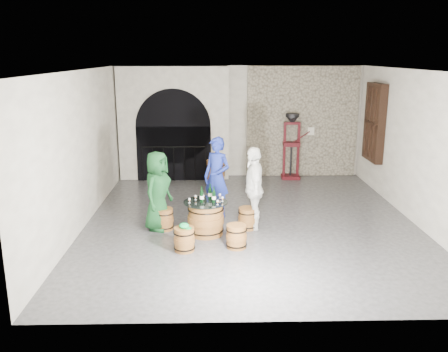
{
  "coord_description": "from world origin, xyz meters",
  "views": [
    {
      "loc": [
        -0.8,
        -9.69,
        3.51
      ],
      "look_at": [
        -0.57,
        -0.15,
        1.05
      ],
      "focal_mm": 38.0,
      "sensor_mm": 36.0,
      "label": 1
    }
  ],
  "objects_px": {
    "barrel_stool_right": "(248,218)",
    "corking_press": "(292,141)",
    "barrel_stool_far": "(215,210)",
    "barrel_table": "(206,218)",
    "barrel_stool_left": "(164,219)",
    "person_green": "(158,191)",
    "barrel_stool_near_left": "(184,239)",
    "wine_bottle_left": "(202,196)",
    "person_blue": "(217,177)",
    "wine_bottle_center": "(214,196)",
    "side_barrel": "(216,173)",
    "wine_bottle_right": "(210,193)",
    "person_white": "(254,188)",
    "barrel_stool_near_right": "(236,236)"
  },
  "relations": [
    {
      "from": "barrel_stool_near_left",
      "to": "wine_bottle_right",
      "type": "bearing_deg",
      "value": 64.22
    },
    {
      "from": "person_green",
      "to": "wine_bottle_left",
      "type": "xyz_separation_m",
      "value": [
        0.9,
        -0.37,
        -0.0
      ]
    },
    {
      "from": "person_white",
      "to": "corking_press",
      "type": "bearing_deg",
      "value": 160.47
    },
    {
      "from": "barrel_stool_near_right",
      "to": "barrel_stool_left",
      "type": "bearing_deg",
      "value": 145.37
    },
    {
      "from": "person_white",
      "to": "barrel_stool_right",
      "type": "bearing_deg",
      "value": -70.89
    },
    {
      "from": "barrel_stool_far",
      "to": "barrel_stool_near_left",
      "type": "distance_m",
      "value": 1.8
    },
    {
      "from": "wine_bottle_left",
      "to": "wine_bottle_right",
      "type": "relative_size",
      "value": 1.0
    },
    {
      "from": "barrel_table",
      "to": "wine_bottle_left",
      "type": "bearing_deg",
      "value": -155.4
    },
    {
      "from": "wine_bottle_right",
      "to": "corking_press",
      "type": "xyz_separation_m",
      "value": [
        2.31,
        4.2,
        0.28
      ]
    },
    {
      "from": "barrel_stool_left",
      "to": "person_green",
      "type": "bearing_deg",
      "value": 161.25
    },
    {
      "from": "barrel_stool_near_left",
      "to": "side_barrel",
      "type": "relative_size",
      "value": 0.63
    },
    {
      "from": "person_green",
      "to": "person_blue",
      "type": "distance_m",
      "value": 1.44
    },
    {
      "from": "barrel_table",
      "to": "barrel_stool_near_left",
      "type": "xyz_separation_m",
      "value": [
        -0.38,
        -0.82,
        -0.12
      ]
    },
    {
      "from": "person_green",
      "to": "wine_bottle_center",
      "type": "distance_m",
      "value": 1.21
    },
    {
      "from": "barrel_stool_far",
      "to": "wine_bottle_right",
      "type": "height_order",
      "value": "wine_bottle_right"
    },
    {
      "from": "barrel_stool_far",
      "to": "barrel_table",
      "type": "bearing_deg",
      "value": -101.95
    },
    {
      "from": "wine_bottle_left",
      "to": "wine_bottle_right",
      "type": "distance_m",
      "value": 0.25
    },
    {
      "from": "barrel_stool_far",
      "to": "wine_bottle_right",
      "type": "bearing_deg",
      "value": -97.67
    },
    {
      "from": "barrel_stool_right",
      "to": "wine_bottle_left",
      "type": "distance_m",
      "value": 1.15
    },
    {
      "from": "corking_press",
      "to": "wine_bottle_left",
      "type": "bearing_deg",
      "value": -118.41
    },
    {
      "from": "barrel_stool_far",
      "to": "side_barrel",
      "type": "bearing_deg",
      "value": 89.34
    },
    {
      "from": "barrel_stool_left",
      "to": "barrel_stool_far",
      "type": "bearing_deg",
      "value": 29.65
    },
    {
      "from": "wine_bottle_right",
      "to": "person_blue",
      "type": "bearing_deg",
      "value": 81.33
    },
    {
      "from": "barrel_stool_right",
      "to": "corking_press",
      "type": "bearing_deg",
      "value": 69.16
    },
    {
      "from": "side_barrel",
      "to": "person_green",
      "type": "bearing_deg",
      "value": -109.7
    },
    {
      "from": "barrel_stool_near_left",
      "to": "wine_bottle_left",
      "type": "height_order",
      "value": "wine_bottle_left"
    },
    {
      "from": "barrel_stool_near_left",
      "to": "person_white",
      "type": "bearing_deg",
      "value": 40.49
    },
    {
      "from": "barrel_stool_far",
      "to": "barrel_stool_right",
      "type": "xyz_separation_m",
      "value": [
        0.67,
        -0.59,
        0.0
      ]
    },
    {
      "from": "barrel_stool_near_right",
      "to": "wine_bottle_center",
      "type": "distance_m",
      "value": 0.97
    },
    {
      "from": "barrel_stool_near_left",
      "to": "person_green",
      "type": "bearing_deg",
      "value": 117.21
    },
    {
      "from": "person_green",
      "to": "person_white",
      "type": "distance_m",
      "value": 1.96
    },
    {
      "from": "barrel_stool_right",
      "to": "person_blue",
      "type": "relative_size",
      "value": 0.25
    },
    {
      "from": "wine_bottle_right",
      "to": "corking_press",
      "type": "bearing_deg",
      "value": 61.15
    },
    {
      "from": "barrel_stool_near_left",
      "to": "corking_press",
      "type": "height_order",
      "value": "corking_press"
    },
    {
      "from": "person_blue",
      "to": "corking_press",
      "type": "bearing_deg",
      "value": 93.16
    },
    {
      "from": "person_white",
      "to": "barrel_table",
      "type": "bearing_deg",
      "value": -70.89
    },
    {
      "from": "wine_bottle_center",
      "to": "person_blue",
      "type": "bearing_deg",
      "value": 86.49
    },
    {
      "from": "barrel_stool_left",
      "to": "wine_bottle_right",
      "type": "relative_size",
      "value": 1.38
    },
    {
      "from": "barrel_stool_right",
      "to": "side_barrel",
      "type": "xyz_separation_m",
      "value": [
        -0.64,
        3.38,
        0.13
      ]
    },
    {
      "from": "person_blue",
      "to": "wine_bottle_center",
      "type": "distance_m",
      "value": 1.17
    },
    {
      "from": "barrel_stool_near_left",
      "to": "wine_bottle_left",
      "type": "distance_m",
      "value": 1.03
    },
    {
      "from": "barrel_stool_far",
      "to": "barrel_stool_near_left",
      "type": "bearing_deg",
      "value": -108.45
    },
    {
      "from": "barrel_table",
      "to": "barrel_stool_far",
      "type": "height_order",
      "value": "barrel_table"
    },
    {
      "from": "barrel_table",
      "to": "wine_bottle_center",
      "type": "relative_size",
      "value": 2.7
    },
    {
      "from": "barrel_stool_near_left",
      "to": "person_white",
      "type": "relative_size",
      "value": 0.26
    },
    {
      "from": "person_blue",
      "to": "person_white",
      "type": "xyz_separation_m",
      "value": [
        0.74,
        -0.77,
        -0.03
      ]
    },
    {
      "from": "barrel_stool_left",
      "to": "side_barrel",
      "type": "distance_m",
      "value": 3.55
    },
    {
      "from": "barrel_stool_far",
      "to": "person_blue",
      "type": "xyz_separation_m",
      "value": [
        0.05,
        0.22,
        0.67
      ]
    },
    {
      "from": "barrel_stool_near_left",
      "to": "wine_bottle_center",
      "type": "xyz_separation_m",
      "value": [
        0.55,
        0.76,
        0.59
      ]
    },
    {
      "from": "person_white",
      "to": "barrel_stool_far",
      "type": "bearing_deg",
      "value": -124.78
    }
  ]
}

